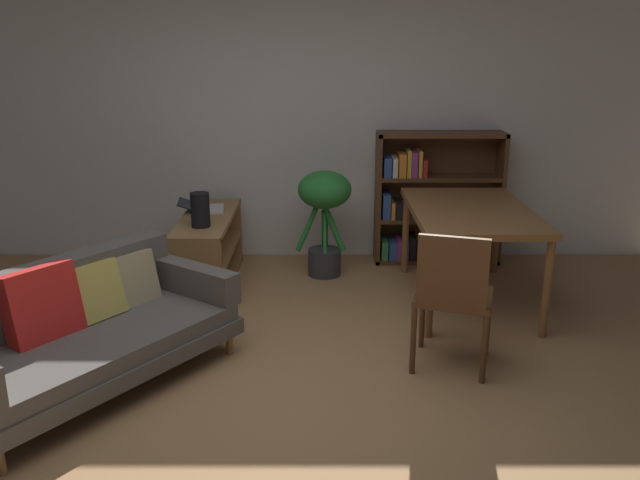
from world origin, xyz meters
name	(u,v)px	position (x,y,z in m)	size (l,w,h in m)	color
ground_plane	(271,396)	(0.00, 0.00, 0.00)	(8.16, 8.16, 0.00)	#A87A4C
back_wall_panel	(288,112)	(0.00, 2.70, 1.35)	(6.80, 0.10, 2.70)	silver
fabric_couch	(80,327)	(-1.13, 0.19, 0.35)	(1.69, 1.88, 0.75)	olive
media_console	(207,250)	(-0.65, 1.86, 0.29)	(0.41, 1.28, 0.59)	olive
open_laptop	(202,207)	(-0.71, 2.07, 0.61)	(0.42, 0.35, 0.09)	silver
desk_speaker	(199,210)	(-0.65, 1.54, 0.72)	(0.15, 0.15, 0.27)	black
potted_floor_plant	(323,207)	(0.31, 2.08, 0.61)	(0.48, 0.46, 0.92)	#333338
dining_table	(469,217)	(1.42, 1.48, 0.68)	(0.89, 1.45, 0.75)	brown
dining_chair_near	(452,292)	(1.08, 0.33, 0.51)	(0.56, 0.53, 0.90)	#56351E
bookshelf	(427,199)	(1.27, 2.51, 0.58)	(1.14, 0.32, 1.19)	#56351E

